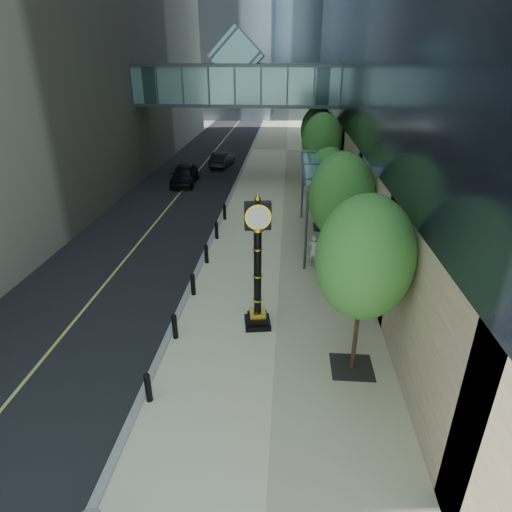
# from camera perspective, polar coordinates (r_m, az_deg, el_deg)

# --- Properties ---
(ground) EXTENTS (320.00, 320.00, 0.00)m
(ground) POSITION_cam_1_polar(r_m,az_deg,el_deg) (12.89, -2.91, -22.53)
(ground) COLOR gray
(ground) RESTS_ON ground
(road) EXTENTS (8.00, 180.00, 0.02)m
(road) POSITION_cam_1_polar(r_m,az_deg,el_deg) (50.22, -5.35, 13.98)
(road) COLOR black
(road) RESTS_ON ground
(sidewalk) EXTENTS (8.00, 180.00, 0.06)m
(sidewalk) POSITION_cam_1_polar(r_m,az_deg,el_deg) (49.53, 4.10, 13.90)
(sidewalk) COLOR beige
(sidewalk) RESTS_ON ground
(curb) EXTENTS (0.25, 180.00, 0.07)m
(curb) POSITION_cam_1_polar(r_m,az_deg,el_deg) (49.71, -0.65, 14.00)
(curb) COLOR gray
(curb) RESTS_ON ground
(skywalk) EXTENTS (17.00, 4.20, 5.80)m
(skywalk) POSITION_cam_1_polar(r_m,az_deg,el_deg) (36.91, -2.46, 22.18)
(skywalk) COLOR slate
(skywalk) RESTS_ON ground
(entrance_canopy) EXTENTS (3.00, 8.00, 4.38)m
(entrance_canopy) POSITION_cam_1_polar(r_m,az_deg,el_deg) (23.34, 9.89, 11.48)
(entrance_canopy) COLOR #383F44
(entrance_canopy) RESTS_ON ground
(bollard_row) EXTENTS (0.20, 16.20, 0.90)m
(bollard_row) POSITION_cam_1_polar(r_m,az_deg,el_deg) (20.17, -7.44, -1.70)
(bollard_row) COLOR black
(bollard_row) RESTS_ON sidewalk
(street_trees) EXTENTS (2.92, 28.86, 6.01)m
(street_trees) POSITION_cam_1_polar(r_m,az_deg,el_deg) (25.11, 9.80, 11.89)
(street_trees) COLOR black
(street_trees) RESTS_ON sidewalk
(street_clock) EXTENTS (1.11, 1.11, 5.19)m
(street_clock) POSITION_cam_1_polar(r_m,az_deg,el_deg) (15.66, 0.21, -2.34)
(street_clock) COLOR black
(street_clock) RESTS_ON sidewalk
(pedestrian) EXTENTS (0.72, 0.60, 1.67)m
(pedestrian) POSITION_cam_1_polar(r_m,az_deg,el_deg) (21.10, 7.69, 0.69)
(pedestrian) COLOR beige
(pedestrian) RESTS_ON sidewalk
(car_near) EXTENTS (2.12, 4.72, 1.57)m
(car_near) POSITION_cam_1_polar(r_m,az_deg,el_deg) (35.98, -9.54, 10.66)
(car_near) COLOR black
(car_near) RESTS_ON road
(car_far) EXTENTS (2.01, 4.36, 1.38)m
(car_far) POSITION_cam_1_polar(r_m,az_deg,el_deg) (41.79, -4.54, 12.76)
(car_far) COLOR black
(car_far) RESTS_ON road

